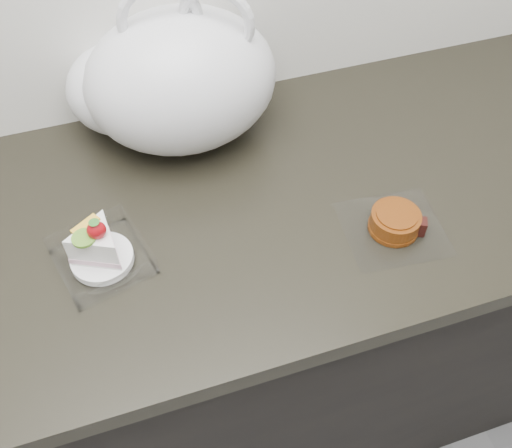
% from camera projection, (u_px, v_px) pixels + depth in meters
% --- Properties ---
extents(counter, '(2.04, 0.64, 0.90)m').
position_uv_depth(counter, '(184.00, 344.00, 1.33)').
color(counter, black).
rests_on(counter, ground).
extents(cake_tray, '(0.17, 0.17, 0.11)m').
position_uv_depth(cake_tray, '(100.00, 252.00, 0.91)').
color(cake_tray, white).
rests_on(cake_tray, counter).
extents(mooncake_wrap, '(0.18, 0.17, 0.04)m').
position_uv_depth(mooncake_wrap, '(395.00, 223.00, 0.96)').
color(mooncake_wrap, white).
rests_on(mooncake_wrap, counter).
extents(plastic_bag, '(0.43, 0.35, 0.32)m').
position_uv_depth(plastic_bag, '(170.00, 82.00, 1.03)').
color(plastic_bag, silver).
rests_on(plastic_bag, counter).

